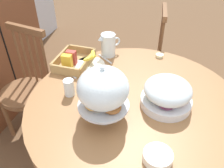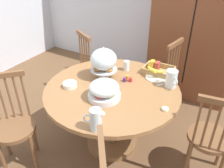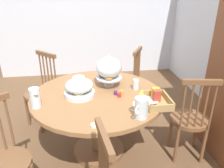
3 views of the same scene
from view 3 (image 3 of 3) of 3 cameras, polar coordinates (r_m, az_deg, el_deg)
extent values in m
plane|color=brown|center=(2.76, -3.13, -15.34)|extent=(10.00, 10.00, 0.00)
cube|color=silver|center=(4.61, -1.65, 18.46)|extent=(0.06, 4.32, 2.60)
cylinder|color=olive|center=(2.26, -3.77, -2.99)|extent=(1.33, 1.33, 0.04)
cylinder|color=brown|center=(2.43, -3.55, -10.03)|extent=(0.14, 0.14, 0.63)
cylinder|color=brown|center=(2.65, -3.35, -16.40)|extent=(0.56, 0.56, 0.06)
cylinder|color=brown|center=(3.03, -17.90, -2.53)|extent=(0.40, 0.40, 0.04)
cylinder|color=brown|center=(3.17, -20.93, -6.37)|extent=(0.04, 0.04, 0.45)
cylinder|color=brown|center=(2.97, -17.84, -8.12)|extent=(0.04, 0.04, 0.45)
cylinder|color=brown|center=(3.31, -16.98, -4.51)|extent=(0.04, 0.04, 0.45)
cylinder|color=brown|center=(3.11, -13.76, -6.03)|extent=(0.04, 0.04, 0.45)
cylinder|color=brown|center=(3.13, -17.70, 3.14)|extent=(0.02, 0.02, 0.48)
cylinder|color=brown|center=(3.08, -16.91, 2.88)|extent=(0.02, 0.02, 0.48)
cylinder|color=brown|center=(3.03, -16.09, 2.61)|extent=(0.02, 0.02, 0.48)
cylinder|color=brown|center=(2.97, -15.24, 2.34)|extent=(0.02, 0.02, 0.48)
cylinder|color=brown|center=(2.92, -14.36, 2.05)|extent=(0.02, 0.02, 0.48)
cube|color=brown|center=(2.94, -16.66, 7.32)|extent=(0.28, 0.28, 0.05)
cylinder|color=brown|center=(2.04, -25.64, -18.22)|extent=(0.40, 0.40, 0.04)
cylinder|color=brown|center=(2.32, -22.49, -19.23)|extent=(0.04, 0.04, 0.45)
cylinder|color=brown|center=(2.05, -26.58, -9.95)|extent=(0.02, 0.02, 0.48)
cylinder|color=brown|center=(2.06, -24.76, -9.32)|extent=(0.02, 0.02, 0.48)
cylinder|color=brown|center=(1.53, -2.57, -19.64)|extent=(0.02, 0.02, 0.48)
cylinder|color=brown|center=(1.58, -3.17, -17.94)|extent=(0.02, 0.02, 0.48)
cube|color=brown|center=(1.31, -2.07, -13.45)|extent=(0.36, 0.08, 0.05)
cylinder|color=brown|center=(2.51, 19.22, -8.58)|extent=(0.40, 0.40, 0.04)
cylinder|color=brown|center=(2.78, 20.57, -10.86)|extent=(0.04, 0.04, 0.45)
cylinder|color=brown|center=(2.71, 14.85, -11.11)|extent=(0.04, 0.04, 0.45)
cylinder|color=brown|center=(2.57, 22.48, -14.36)|extent=(0.04, 0.04, 0.45)
cylinder|color=brown|center=(2.49, 16.25, -14.79)|extent=(0.04, 0.04, 0.45)
cylinder|color=brown|center=(2.31, 24.44, -5.51)|extent=(0.02, 0.02, 0.48)
cylinder|color=brown|center=(2.29, 22.82, -5.55)|extent=(0.02, 0.02, 0.48)
cylinder|color=brown|center=(2.26, 21.16, -5.60)|extent=(0.02, 0.02, 0.48)
cylinder|color=brown|center=(2.24, 19.47, -5.64)|extent=(0.02, 0.02, 0.48)
cylinder|color=brown|center=(2.22, 17.74, -5.67)|extent=(0.02, 0.02, 0.48)
cube|color=brown|center=(2.15, 22.18, 0.45)|extent=(0.09, 0.36, 0.05)
cylinder|color=brown|center=(3.20, 3.40, 0.07)|extent=(0.40, 0.40, 0.04)
cylinder|color=brown|center=(3.45, 1.79, -2.13)|extent=(0.04, 0.04, 0.45)
cylinder|color=brown|center=(3.22, 0.17, -4.19)|extent=(0.04, 0.04, 0.45)
cylinder|color=brown|center=(3.38, 6.28, -2.85)|extent=(0.04, 0.04, 0.45)
cylinder|color=brown|center=(3.14, 4.98, -5.02)|extent=(0.04, 0.04, 0.45)
cylinder|color=brown|center=(3.20, 7.00, 4.55)|extent=(0.02, 0.02, 0.48)
cylinder|color=brown|center=(3.13, 6.69, 4.16)|extent=(0.02, 0.02, 0.48)
cylinder|color=brown|center=(3.07, 6.37, 3.74)|extent=(0.02, 0.02, 0.48)
cylinder|color=brown|center=(3.01, 6.03, 3.31)|extent=(0.02, 0.02, 0.48)
cylinder|color=brown|center=(2.94, 5.68, 2.86)|extent=(0.02, 0.02, 0.48)
cube|color=brown|center=(2.99, 6.60, 8.42)|extent=(0.33, 0.20, 0.05)
cylinder|color=silver|center=(2.43, -0.76, -0.25)|extent=(0.12, 0.12, 0.02)
cylinder|color=silver|center=(2.41, -0.77, 0.55)|extent=(0.03, 0.03, 0.09)
cylinder|color=silver|center=(2.39, -0.78, 1.67)|extent=(0.28, 0.28, 0.01)
torus|color=#B27033|center=(2.33, -0.82, 1.62)|extent=(0.10, 0.10, 0.03)
torus|color=#D19347|center=(2.42, 0.11, 2.56)|extent=(0.10, 0.10, 0.03)
torus|color=#935628|center=(2.41, -2.25, 2.40)|extent=(0.10, 0.10, 0.03)
ellipsoid|color=silver|center=(2.35, -0.79, 4.28)|extent=(0.27, 0.27, 0.22)
sphere|color=silver|center=(2.31, -0.81, 7.08)|extent=(0.02, 0.02, 0.02)
cylinder|color=silver|center=(2.22, -8.30, -2.47)|extent=(0.30, 0.30, 0.05)
ellipsoid|color=beige|center=(2.14, -8.47, -2.39)|extent=(0.09, 0.09, 0.03)
ellipsoid|color=#8CBF59|center=(2.21, -6.61, -1.46)|extent=(0.09, 0.09, 0.03)
ellipsoid|color=#6B2D4C|center=(2.27, -8.52, -0.89)|extent=(0.09, 0.09, 0.03)
ellipsoid|color=#CC3D33|center=(2.21, -10.10, -1.65)|extent=(0.09, 0.09, 0.03)
ellipsoid|color=silver|center=(2.18, -8.44, -0.36)|extent=(0.28, 0.28, 0.13)
cylinder|color=silver|center=(2.08, -19.13, -3.40)|extent=(0.09, 0.09, 0.19)
cylinder|color=orange|center=(2.10, -19.03, -4.08)|extent=(0.08, 0.08, 0.13)
cone|color=silver|center=(2.00, -19.04, -2.04)|extent=(0.05, 0.05, 0.03)
torus|color=silver|center=(2.13, -19.57, -2.52)|extent=(0.07, 0.04, 0.07)
cylinder|color=silver|center=(1.84, 7.52, -6.06)|extent=(0.11, 0.11, 0.18)
cylinder|color=white|center=(1.86, 7.48, -6.76)|extent=(0.10, 0.10, 0.12)
cone|color=silver|center=(1.86, 8.56, -3.21)|extent=(0.05, 0.05, 0.03)
torus|color=silver|center=(1.78, 6.49, -6.79)|extent=(0.06, 0.06, 0.07)
cube|color=tan|center=(2.11, 11.31, -4.81)|extent=(0.30, 0.22, 0.01)
cube|color=tan|center=(2.06, 8.47, -4.35)|extent=(0.30, 0.02, 0.07)
cube|color=tan|center=(2.13, 14.17, -3.88)|extent=(0.30, 0.02, 0.07)
cube|color=tan|center=(2.22, 10.15, -2.32)|extent=(0.02, 0.22, 0.07)
cube|color=tan|center=(1.97, 12.75, -6.14)|extent=(0.02, 0.22, 0.07)
cube|color=gold|center=(2.15, 11.09, -2.31)|extent=(0.05, 0.07, 0.11)
cube|color=#B23D33|center=(2.10, 11.40, -3.02)|extent=(0.05, 0.07, 0.11)
ellipsoid|color=yellow|center=(2.05, 7.54, -2.55)|extent=(0.14, 0.08, 0.05)
ellipsoid|color=yellow|center=(2.03, 7.76, -2.92)|extent=(0.13, 0.03, 0.05)
ellipsoid|color=yellow|center=(2.00, 7.98, -3.31)|extent=(0.14, 0.08, 0.05)
cylinder|color=white|center=(2.06, 8.38, -5.30)|extent=(0.22, 0.22, 0.01)
cylinder|color=white|center=(2.12, 9.81, -4.15)|extent=(0.15, 0.15, 0.01)
cylinder|color=white|center=(2.58, -8.54, 1.36)|extent=(0.14, 0.14, 0.04)
cylinder|color=silver|center=(2.34, 6.14, -0.10)|extent=(0.06, 0.06, 0.11)
cylinder|color=beige|center=(1.76, -4.58, -10.57)|extent=(0.06, 0.06, 0.02)
cylinder|color=#B7282D|center=(2.18, 1.93, -2.84)|extent=(0.04, 0.04, 0.04)
cylinder|color=orange|center=(2.24, 2.47, -2.19)|extent=(0.04, 0.04, 0.04)
cylinder|color=#5B2366|center=(2.23, 0.93, -2.29)|extent=(0.04, 0.04, 0.04)
cube|color=silver|center=(2.18, 9.64, -3.75)|extent=(0.11, 0.15, 0.01)
cube|color=silver|center=(2.21, 9.89, -3.43)|extent=(0.11, 0.15, 0.01)
cube|color=silver|center=(1.95, 6.95, -7.18)|extent=(0.11, 0.15, 0.01)
camera|label=1|loc=(3.08, -9.42, 22.80)|focal=37.61mm
camera|label=2|loc=(1.87, -69.32, 16.93)|focal=37.89mm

